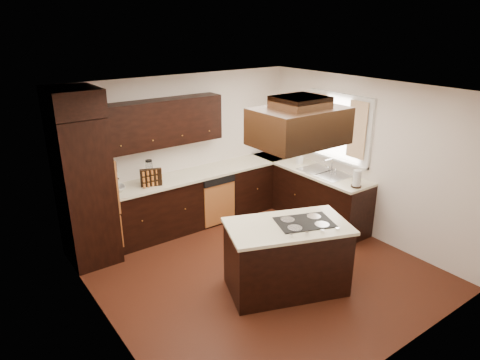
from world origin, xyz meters
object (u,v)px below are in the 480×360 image
Objects in this scene: island at (286,259)px; range_hood at (299,126)px; oven_column at (85,191)px; spice_rack at (151,177)px.

range_hood reaches higher than island.
spice_rack is at bearing -0.60° from oven_column.
range_hood is 3.27× the size of spice_rack.
range_hood is at bearing 11.95° from island.
spice_rack reaches higher than island.
oven_column is 2.02× the size of range_hood.
spice_rack is at bearing 111.43° from range_hood.
range_hood is 2.65m from spice_rack.
oven_column is at bearing 149.39° from island.
island is at bearing 171.09° from range_hood.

